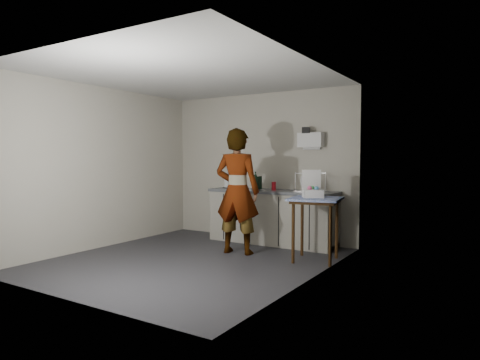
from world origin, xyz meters
The scene contains 15 objects.
ground centered at (0.00, 0.00, 0.00)m, with size 4.00×4.00×0.00m, color #2B2B30.
wall_back centered at (0.00, 1.99, 1.30)m, with size 3.60×0.02×2.60m, color beige.
wall_right centered at (1.79, 0.00, 1.30)m, with size 0.02×4.00×2.60m, color beige.
wall_left centered at (-1.79, 0.00, 1.30)m, with size 0.02×4.00×2.60m, color beige.
ceiling centered at (0.00, 0.00, 2.60)m, with size 3.60×4.00×0.01m, color silver.
kitchen_counter centered at (0.40, 1.70, 0.43)m, with size 2.24×0.62×0.91m.
wall_shelf centered at (1.00, 1.92, 1.75)m, with size 0.42×0.18×0.37m.
side_table centered at (1.50, 0.92, 0.78)m, with size 0.80×0.80×0.89m.
standing_man centered at (0.31, 0.74, 0.95)m, with size 0.69×0.46×1.90m, color #B2A593.
soap_bottle centered at (0.13, 1.59, 1.07)m, with size 0.12×0.12×0.31m, color black.
soda_can centered at (0.44, 1.68, 0.98)m, with size 0.07×0.07×0.14m, color red.
dark_bottle centered at (0.15, 1.73, 1.02)m, with size 0.07×0.07×0.23m, color black.
paper_towel centered at (-0.51, 1.69, 1.03)m, with size 0.15×0.15×0.26m.
dish_rack centered at (1.09, 1.69, 0.98)m, with size 0.44×0.33×0.31m.
bakery_box centered at (1.43, 0.96, 0.98)m, with size 0.38×0.39×0.39m.
Camera 1 is at (3.76, -4.71, 1.46)m, focal length 32.00 mm.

